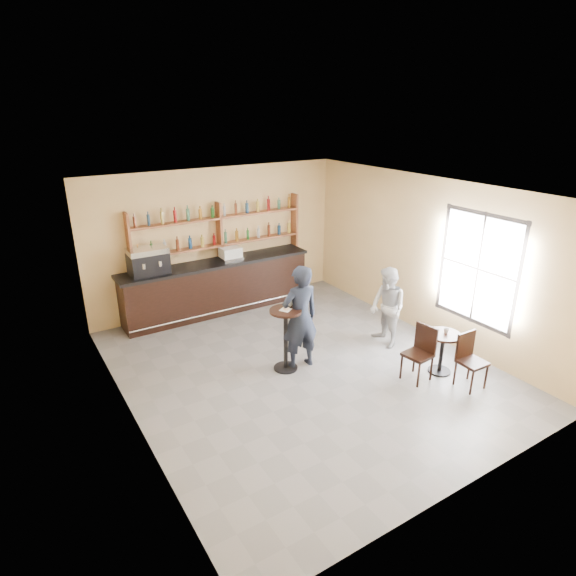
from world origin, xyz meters
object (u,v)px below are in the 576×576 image
man_main (300,318)px  pastry_case (231,253)px  espresso_machine (148,261)px  patron_second (387,308)px  pedestal_table (286,340)px  cafe_table (441,353)px  bar_counter (218,287)px  chair_south (472,362)px  chair_west (418,354)px

man_main → pastry_case: bearing=-88.8°
espresso_machine → patron_second: 4.92m
pastry_case → patron_second: size_ratio=0.29×
pastry_case → pedestal_table: size_ratio=0.40×
pastry_case → cafe_table: size_ratio=0.61×
bar_counter → pastry_case: 0.82m
bar_counter → cafe_table: size_ratio=5.80×
espresso_machine → patron_second: (3.62, -3.26, -0.67)m
pastry_case → cafe_table: (1.86, -4.57, -0.95)m
bar_counter → patron_second: 3.89m
pastry_case → man_main: man_main is taller
patron_second → man_main: bearing=-87.5°
pastry_case → chair_south: pastry_case is taller
pedestal_table → bar_counter: bearing=89.0°
bar_counter → patron_second: size_ratio=2.77×
bar_counter → patron_second: bearing=-57.0°
pastry_case → chair_south: size_ratio=0.49×
chair_west → chair_south: 0.88m
patron_second → pedestal_table: bearing=-88.0°
bar_counter → patron_second: (2.12, -3.26, 0.20)m
bar_counter → chair_west: bearing=-69.7°
bar_counter → man_main: size_ratio=2.27×
pedestal_table → espresso_machine: bearing=115.6°
espresso_machine → patron_second: espresso_machine is taller
pedestal_table → patron_second: patron_second is taller
pastry_case → cafe_table: pastry_case is taller
man_main → cafe_table: man_main is taller
patron_second → espresso_machine: bearing=-123.6°
chair_west → chair_south: (0.60, -0.65, -0.02)m
pastry_case → espresso_machine: bearing=180.0°
cafe_table → man_main: bearing=143.1°
pastry_case → cafe_table: 5.03m
pastry_case → patron_second: patron_second is taller
pastry_case → patron_second: (1.76, -3.26, -0.54)m
pastry_case → pedestal_table: bearing=-97.8°
chair_south → espresso_machine: bearing=127.7°
man_main → espresso_machine: bearing=-56.9°
patron_second → chair_south: bearing=13.0°
espresso_machine → man_main: 3.55m
bar_counter → espresso_machine: bearing=180.0°
chair_south → pastry_case: bearing=111.9°
espresso_machine → cafe_table: bearing=-52.0°
cafe_table → chair_south: (0.05, -0.60, 0.10)m
cafe_table → patron_second: size_ratio=0.48×
man_main → patron_second: bearing=177.9°
bar_counter → man_main: (0.21, -3.06, 0.37)m
pedestal_table → chair_south: pedestal_table is taller
pedestal_table → man_main: bearing=-9.6°
espresso_machine → cafe_table: espresso_machine is taller
man_main → cafe_table: 2.58m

